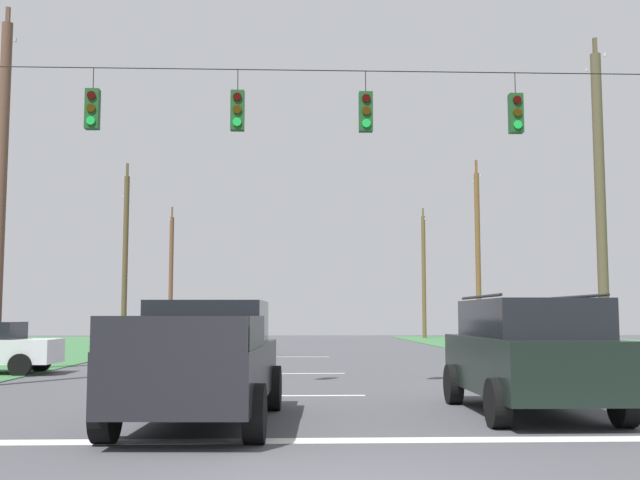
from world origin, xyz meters
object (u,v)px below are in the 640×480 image
(pickup_truck, at_px, (203,362))
(utility_pole_near_left, at_px, (424,275))
(overhead_signal_span, at_px, (306,199))
(utility_pole_distant_left, at_px, (171,275))
(suv_black, at_px, (528,353))
(utility_pole_far_left, at_px, (1,190))
(utility_pole_mid_right, at_px, (601,205))
(utility_pole_far_right, at_px, (478,256))
(distant_car_oncoming, at_px, (232,337))
(utility_pole_distant_right, at_px, (125,256))
(distant_car_far_parked, at_px, (527,342))

(pickup_truck, xyz_separation_m, utility_pole_near_left, (11.47, 45.60, 3.80))
(overhead_signal_span, xyz_separation_m, utility_pole_distant_left, (-9.23, 40.00, 0.26))
(suv_black, xyz_separation_m, utility_pole_far_left, (-13.14, 10.72, 4.53))
(suv_black, bearing_deg, utility_pole_mid_right, 61.65)
(utility_pole_far_right, bearing_deg, distant_car_oncoming, -152.40)
(utility_pole_mid_right, bearing_deg, utility_pole_distant_right, 137.67)
(overhead_signal_span, distance_m, utility_pole_distant_left, 41.05)
(pickup_truck, height_order, utility_pole_mid_right, utility_pole_mid_right)
(distant_car_oncoming, relative_size, utility_pole_far_right, 0.44)
(utility_pole_far_right, bearing_deg, utility_pole_near_left, 89.67)
(overhead_signal_span, height_order, suv_black, overhead_signal_span)
(pickup_truck, xyz_separation_m, suv_black, (5.52, 0.91, 0.09))
(distant_car_oncoming, bearing_deg, utility_pole_far_left, -122.79)
(utility_pole_far_right, bearing_deg, pickup_truck, -111.94)
(overhead_signal_span, distance_m, utility_pole_mid_right, 11.28)
(pickup_truck, bearing_deg, suv_black, 9.36)
(distant_car_far_parked, bearing_deg, utility_pole_distant_left, 119.42)
(utility_pole_distant_right, bearing_deg, utility_pole_mid_right, -42.33)
(pickup_truck, distance_m, utility_pole_distant_left, 46.16)
(utility_pole_mid_right, xyz_separation_m, utility_pole_far_right, (0.15, 16.76, -0.33))
(pickup_truck, distance_m, suv_black, 5.60)
(pickup_truck, relative_size, suv_black, 1.14)
(pickup_truck, bearing_deg, utility_pole_distant_right, 104.40)
(distant_car_oncoming, relative_size, utility_pole_mid_right, 0.42)
(distant_car_oncoming, bearing_deg, utility_pole_distant_left, 104.97)
(pickup_truck, bearing_deg, utility_pole_near_left, 75.89)
(suv_black, relative_size, utility_pole_near_left, 0.49)
(pickup_truck, distance_m, utility_pole_far_left, 14.66)
(suv_black, xyz_separation_m, utility_pole_near_left, (5.94, 44.69, 3.70))
(utility_pole_near_left, bearing_deg, distant_car_far_parked, -93.16)
(utility_pole_distant_right, bearing_deg, suv_black, -64.97)
(distant_car_far_parked, distance_m, utility_pole_distant_left, 35.32)
(utility_pole_distant_right, distance_m, utility_pole_distant_left, 17.09)
(utility_pole_far_right, distance_m, utility_pole_distant_right, 18.64)
(pickup_truck, height_order, utility_pole_far_left, utility_pole_far_left)
(distant_car_oncoming, bearing_deg, suv_black, -72.21)
(utility_pole_far_right, xyz_separation_m, utility_pole_near_left, (0.10, 17.38, -0.09))
(distant_car_far_parked, bearing_deg, utility_pole_far_left, -169.62)
(utility_pole_distant_right, bearing_deg, overhead_signal_span, -68.52)
(overhead_signal_span, bearing_deg, utility_pole_mid_right, 32.64)
(utility_pole_near_left, bearing_deg, distant_car_oncoming, -117.80)
(pickup_truck, height_order, utility_pole_near_left, utility_pole_near_left)
(utility_pole_distant_left, bearing_deg, utility_pole_far_left, -90.23)
(distant_car_oncoming, height_order, utility_pole_mid_right, utility_pole_mid_right)
(utility_pole_distant_left, bearing_deg, utility_pole_distant_right, -89.29)
(suv_black, bearing_deg, distant_car_oncoming, 107.79)
(pickup_truck, relative_size, distant_car_oncoming, 1.23)
(utility_pole_far_right, height_order, utility_pole_far_left, utility_pole_far_left)
(suv_black, bearing_deg, pickup_truck, -170.64)
(pickup_truck, relative_size, utility_pole_near_left, 0.56)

